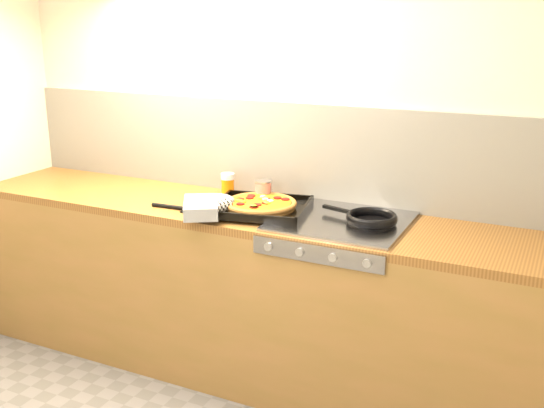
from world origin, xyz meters
The scene contains 9 objects.
room_shell centered at (0.00, 1.39, 1.15)m, with size 3.20×3.20×3.20m.
counter_run centered at (0.00, 1.10, 0.45)m, with size 3.20×0.62×0.90m.
stovetop centered at (0.45, 1.10, 0.91)m, with size 0.60×0.56×0.02m, color #929297.
pizza_on_tray centered at (-0.01, 1.01, 0.95)m, with size 0.60×0.60×0.08m.
frying_pan centered at (0.59, 1.10, 0.94)m, with size 0.41×0.29×0.04m.
tomato_can centered at (-0.02, 1.22, 0.96)m, with size 0.11×0.11×0.12m.
juice_glass centered at (-0.26, 1.28, 0.96)m, with size 0.09×0.09×0.12m.
wooden_spoon centered at (0.05, 1.25, 0.91)m, with size 0.29×0.13×0.02m.
black_spatula centered at (-0.35, 0.94, 0.91)m, with size 0.28×0.09×0.02m.
Camera 1 is at (1.38, -1.57, 1.82)m, focal length 42.00 mm.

